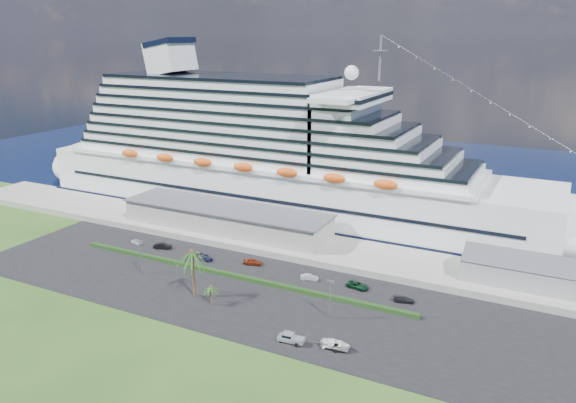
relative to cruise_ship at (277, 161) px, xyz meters
The scene contains 22 objects.
ground 69.56m from the cruise_ship, 71.40° to the right, with size 420.00×420.00×0.00m, color #264A18.
asphalt_lot 59.58m from the cruise_ship, 67.89° to the right, with size 140.00×38.00×0.12m, color black.
wharf 35.90m from the cruise_ship, 48.10° to the right, with size 240.00×20.00×1.80m, color gray.
water 71.40m from the cruise_ship, 71.93° to the left, with size 420.00×160.00×0.02m, color black.
cruise_ship is the anchor object (origin of this frame).
terminal_building 26.92m from the cruise_ship, 98.22° to the right, with size 61.00×15.00×6.30m.
port_shed 78.32m from the cruise_ship, 18.08° to the right, with size 24.00×12.31×7.37m.
hedge 52.41m from the cruise_ship, 74.26° to the right, with size 88.00×1.10×0.90m, color black.
lamp_post_left 57.50m from the cruise_ship, 96.59° to the right, with size 1.60×0.35×8.27m.
lamp_post_right 70.64m from the cruise_ship, 53.44° to the right, with size 1.60×0.35×8.27m.
palm_tall 61.56m from the cruise_ship, 79.12° to the right, with size 8.82×8.82×11.13m.
palm_short 65.13m from the cruise_ship, 74.52° to the right, with size 3.53×3.53×4.56m.
parked_car_0 49.07m from the cruise_ship, 116.33° to the right, with size 1.44×3.57×1.22m, color silver.
parked_car_1 45.73m from the cruise_ship, 106.60° to the right, with size 1.64×4.71×1.55m, color black.
parked_car_2 45.02m from the cruise_ship, 89.66° to the right, with size 2.45×5.31×1.48m, color gray.
parked_car_3 45.38m from the cruise_ship, 87.21° to the right, with size 1.82×4.48×1.30m, color #171242.
parked_car_4 44.97m from the cruise_ship, 70.18° to the right, with size 1.83×4.55×1.55m, color maroon.
parked_car_5 53.71m from the cruise_ship, 53.78° to the right, with size 1.42×4.06×1.34m, color silver.
parked_car_6 60.22m from the cruise_ship, 44.15° to the right, with size 2.35×5.09×1.42m, color #0C311A.
parked_car_7 69.49m from the cruise_ship, 38.79° to the right, with size 1.78×4.37×1.27m, color black.
pickup_truck 79.35m from the cruise_ship, 60.25° to the right, with size 5.20×2.34×1.78m.
boat_trailer 82.40m from the cruise_ship, 54.70° to the right, with size 6.36×4.39×1.79m.
Camera 1 is at (57.69, -84.96, 54.86)m, focal length 35.00 mm.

